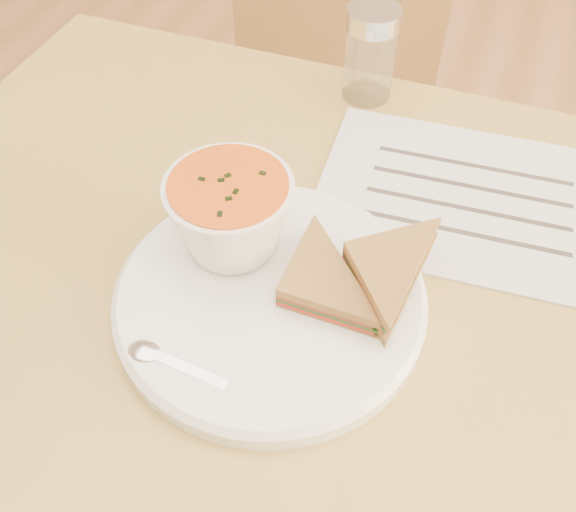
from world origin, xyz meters
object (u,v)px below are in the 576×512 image
at_px(condiment_shaker, 370,54).
at_px(plate, 270,299).
at_px(dining_table, 320,452).
at_px(chair_far, 343,149).
at_px(soup_bowl, 231,218).

bearing_deg(condiment_shaker, plate, -89.16).
height_order(dining_table, chair_far, chair_far).
distance_m(plate, soup_bowl, 0.08).
height_order(dining_table, plate, plate).
bearing_deg(plate, dining_table, 38.95).
xyz_separation_m(dining_table, plate, (-0.05, -0.04, 0.38)).
bearing_deg(chair_far, soup_bowl, 71.62).
xyz_separation_m(plate, soup_bowl, (-0.05, 0.04, 0.05)).
relative_size(chair_far, plate, 3.14).
bearing_deg(soup_bowl, plate, -37.38).
xyz_separation_m(chair_far, plate, (0.09, -0.59, 0.31)).
distance_m(chair_far, plate, 0.67).
bearing_deg(dining_table, soup_bowl, 179.91).
bearing_deg(condiment_shaker, chair_far, 108.65).
bearing_deg(soup_bowl, dining_table, -0.09).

